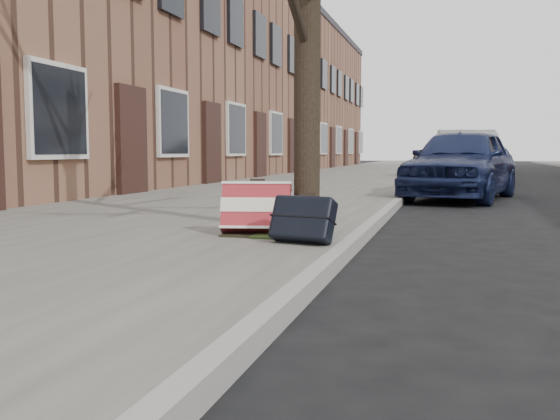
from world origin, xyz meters
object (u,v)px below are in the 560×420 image
(suitcase_red, at_px, (256,208))
(suitcase_navy, at_px, (303,218))
(car_near_front, at_px, (461,163))
(car_near_mid, at_px, (467,156))

(suitcase_red, bearing_deg, suitcase_navy, -49.85)
(suitcase_red, height_order, car_near_front, car_near_front)
(suitcase_red, distance_m, suitcase_navy, 0.70)
(car_near_front, bearing_deg, suitcase_navy, -88.18)
(suitcase_navy, distance_m, car_near_front, 7.19)
(suitcase_red, xyz_separation_m, car_near_mid, (2.14, 13.92, 0.41))
(suitcase_navy, xyz_separation_m, car_near_front, (1.35, 7.06, 0.34))
(suitcase_red, bearing_deg, car_near_front, 62.64)
(suitcase_red, relative_size, suitcase_navy, 1.18)
(suitcase_navy, relative_size, car_near_front, 0.14)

